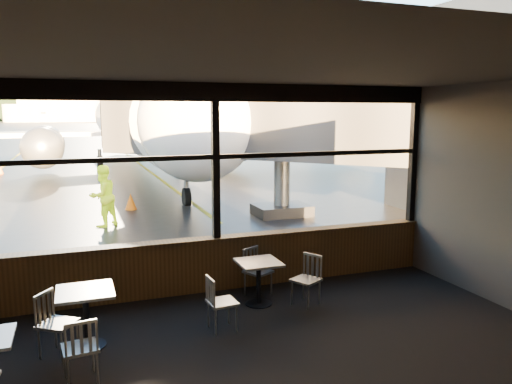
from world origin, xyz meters
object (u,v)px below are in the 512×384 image
airliner (139,74)px  ground_crew (103,196)px  chair_mid_w (58,324)px  chair_near_n (258,272)px  chair_near_e (306,281)px  jet_bridge (284,128)px  cafe_table_mid (86,319)px  chair_mid_s (80,349)px  cone_wing (0,169)px  cafe_table_near (259,283)px  chair_near_w (222,303)px  cone_nose (131,201)px

airliner → ground_crew: 14.33m
chair_mid_w → ground_crew: (0.98, 7.38, 0.41)m
chair_near_n → ground_crew: ground_crew is taller
chair_near_e → chair_mid_w: size_ratio=0.98×
jet_bridge → cafe_table_mid: jet_bridge is taller
airliner → chair_mid_s: (-3.50, -21.53, -4.66)m
cone_wing → ground_crew: bearing=-73.4°
cafe_table_near → chair_near_n: (0.13, 0.38, 0.05)m
chair_mid_s → cone_wing: 22.40m
chair_mid_s → chair_mid_w: 0.80m
chair_near_w → chair_near_n: bearing=134.6°
cafe_table_near → chair_mid_s: bearing=-151.3°
chair_mid_s → chair_near_e: bearing=12.8°
chair_mid_s → chair_mid_w: bearing=101.7°
jet_bridge → chair_mid_s: bearing=-126.7°
cafe_table_near → ground_crew: bearing=106.5°
cafe_table_near → cone_wing: 21.56m
chair_mid_w → cafe_table_mid: bearing=143.1°
cone_nose → chair_near_e: bearing=-79.3°
chair_near_e → chair_mid_s: (-3.39, -1.20, -0.01)m
chair_near_w → cone_wing: bearing=-170.6°
jet_bridge → cone_wing: jet_bridge is taller
chair_mid_s → cone_nose: chair_mid_s is taller
chair_mid_w → ground_crew: size_ratio=0.50×
cafe_table_near → ground_crew: (-1.97, 6.66, 0.47)m
chair_near_e → jet_bridge: bearing=-49.2°
chair_near_n → chair_mid_w: bearing=-7.0°
chair_near_w → airliner: bearing=170.9°
cafe_table_near → ground_crew: 6.96m
jet_bridge → cafe_table_mid: 9.33m
chair_near_e → ground_crew: 7.44m
cone_wing → chair_mid_w: bearing=-81.5°
chair_near_w → ground_crew: (-1.16, 7.37, 0.43)m
cafe_table_mid → chair_near_n: 2.91m
cafe_table_mid → chair_mid_s: size_ratio=0.97×
airliner → cone_wing: bearing=175.1°
airliner → chair_near_n: size_ratio=41.13×
chair_mid_w → ground_crew: 7.45m
cone_wing → chair_mid_s: bearing=-81.1°
chair_mid_w → cone_wing: bearing=-136.5°
chair_near_w → cone_nose: size_ratio=1.55×
chair_near_w → chair_mid_w: (-2.13, -0.01, 0.01)m
jet_bridge → chair_near_e: size_ratio=14.58×
chair_mid_s → cone_nose: size_ratio=1.55×
chair_near_n → chair_near_e: bearing=103.8°
chair_near_w → cone_wing: size_ratio=1.72×
cafe_table_near → chair_near_e: (0.69, -0.28, 0.05)m
airliner → chair_mid_w: size_ratio=40.17×
ground_crew → cone_wing: size_ratio=3.56×
chair_near_e → cafe_table_mid: bearing=66.9°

